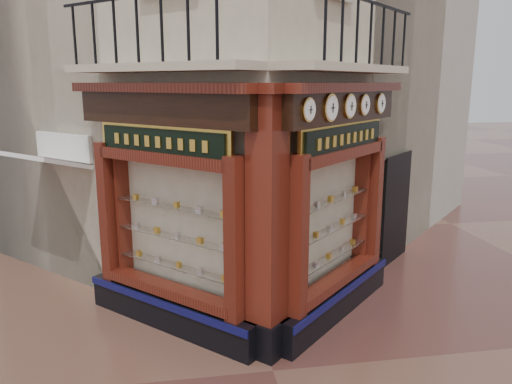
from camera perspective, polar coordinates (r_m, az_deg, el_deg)
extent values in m
plane|color=#4F2B25|center=(7.48, 1.95, -19.76)|extent=(80.00, 80.00, 0.00)
cube|color=#B1AA9A|center=(14.96, -14.70, 17.86)|extent=(11.31, 11.31, 11.00)
cube|color=#B1AA9A|center=(15.38, 4.98, 18.04)|extent=(11.31, 11.31, 11.00)
cube|color=black|center=(8.59, -9.84, -13.36)|extent=(2.72, 2.72, 0.55)
cube|color=#0D0E43|center=(8.38, -10.83, -12.46)|extent=(2.50, 2.50, 0.12)
cube|color=#3D120B|center=(7.16, -2.33, -5.58)|extent=(0.37, 0.37, 2.45)
cube|color=#3D120B|center=(9.08, -16.42, -2.17)|extent=(0.37, 0.37, 2.45)
cube|color=#FFEDC1|center=(8.29, -8.59, -3.37)|extent=(1.80, 1.80, 2.10)
cube|color=black|center=(7.77, -10.64, 9.38)|extent=(2.69, 2.69, 0.50)
cube|color=#3D120B|center=(7.71, -11.12, 11.64)|extent=(2.86, 2.86, 0.14)
cube|color=black|center=(9.01, 9.18, -12.07)|extent=(2.72, 2.72, 0.55)
cube|color=#0D0E43|center=(8.84, 10.35, -11.06)|extent=(2.50, 2.50, 0.12)
cube|color=#3D120B|center=(7.31, 4.65, -5.21)|extent=(0.37, 0.37, 2.45)
cube|color=#3D120B|center=(9.74, 13.17, -1.02)|extent=(0.37, 0.37, 2.45)
cube|color=#FFEDC1|center=(8.65, 7.56, -2.66)|extent=(1.80, 1.80, 2.10)
cube|color=black|center=(8.22, 9.86, 9.56)|extent=(2.69, 2.69, 0.50)
cube|color=#3D120B|center=(8.18, 10.39, 11.70)|extent=(2.86, 2.86, 0.14)
cube|color=black|center=(7.77, 1.22, -16.10)|extent=(0.78, 0.78, 0.55)
cube|color=#3D120B|center=(7.05, 1.29, -2.24)|extent=(0.64, 0.64, 3.50)
cube|color=#3D120B|center=(6.83, 1.36, 11.79)|extent=(0.85, 0.85, 0.14)
cube|color=beige|center=(7.70, -11.32, 13.79)|extent=(2.97, 2.97, 0.12)
cube|color=beige|center=(8.18, 10.60, 13.73)|extent=(2.97, 2.97, 0.12)
cube|color=black|center=(8.12, 13.13, 20.37)|extent=(2.36, 2.36, 0.04)
cylinder|color=gold|center=(6.92, 5.98, 9.33)|extent=(0.27, 0.27, 0.33)
cylinder|color=white|center=(6.90, 6.19, 9.32)|extent=(0.22, 0.22, 0.29)
cube|color=black|center=(6.90, 6.30, 9.32)|extent=(0.02, 0.02, 0.11)
cube|color=black|center=(6.90, 6.30, 9.32)|extent=(0.07, 0.07, 0.01)
cylinder|color=gold|center=(7.50, 8.50, 9.50)|extent=(0.33, 0.33, 0.41)
cylinder|color=white|center=(7.48, 8.71, 9.49)|extent=(0.26, 0.26, 0.35)
cube|color=black|center=(7.48, 8.81, 9.48)|extent=(0.02, 0.02, 0.14)
cube|color=black|center=(7.48, 8.81, 9.48)|extent=(0.08, 0.08, 0.01)
cylinder|color=gold|center=(8.07, 10.62, 9.63)|extent=(0.31, 0.31, 0.39)
cylinder|color=white|center=(8.06, 10.82, 9.61)|extent=(0.25, 0.25, 0.33)
cube|color=black|center=(8.05, 10.92, 9.61)|extent=(0.02, 0.02, 0.13)
cube|color=black|center=(8.05, 10.92, 9.61)|extent=(0.08, 0.08, 0.01)
cylinder|color=gold|center=(8.59, 12.25, 9.71)|extent=(0.28, 0.28, 0.35)
cylinder|color=white|center=(8.58, 12.44, 9.70)|extent=(0.23, 0.23, 0.30)
cube|color=black|center=(8.57, 12.53, 9.70)|extent=(0.02, 0.02, 0.12)
cube|color=black|center=(8.57, 12.53, 9.70)|extent=(0.07, 0.07, 0.01)
cylinder|color=gold|center=(9.23, 14.00, 9.80)|extent=(0.29, 0.29, 0.36)
cylinder|color=white|center=(9.22, 14.18, 9.79)|extent=(0.23, 0.23, 0.31)
cube|color=black|center=(9.21, 14.27, 9.78)|extent=(0.02, 0.02, 0.12)
cube|color=black|center=(9.21, 14.27, 9.78)|extent=(0.07, 0.07, 0.01)
cube|color=gold|center=(7.78, -10.71, 5.68)|extent=(1.98, 1.98, 0.53)
cube|color=black|center=(7.76, -10.92, 5.65)|extent=(1.85, 1.85, 0.40)
cube|color=gold|center=(8.24, 9.98, 6.08)|extent=(2.04, 2.04, 0.54)
cube|color=black|center=(8.23, 10.23, 6.05)|extent=(1.90, 1.90, 0.41)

